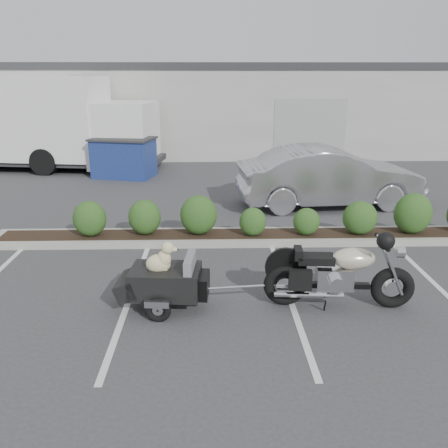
{
  "coord_description": "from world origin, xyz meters",
  "views": [
    {
      "loc": [
        -0.09,
        -7.88,
        3.64
      ],
      "look_at": [
        0.14,
        1.09,
        0.75
      ],
      "focal_mm": 38.0,
      "sensor_mm": 36.0,
      "label": 1
    }
  ],
  "objects_px": {
    "delivery_truck": "(59,126)",
    "sedan": "(329,177)",
    "pet_trailer": "(164,280)",
    "dumpster": "(124,157)",
    "motorcycle": "(339,275)"
  },
  "relations": [
    {
      "from": "motorcycle",
      "to": "dumpster",
      "type": "distance_m",
      "value": 11.37
    },
    {
      "from": "pet_trailer",
      "to": "sedan",
      "type": "xyz_separation_m",
      "value": [
        4.05,
        6.03,
        0.35
      ]
    },
    {
      "from": "pet_trailer",
      "to": "sedan",
      "type": "height_order",
      "value": "sedan"
    },
    {
      "from": "sedan",
      "to": "dumpster",
      "type": "xyz_separation_m",
      "value": [
        -6.44,
        4.07,
        -0.13
      ]
    },
    {
      "from": "motorcycle",
      "to": "pet_trailer",
      "type": "distance_m",
      "value": 2.79
    },
    {
      "from": "pet_trailer",
      "to": "delivery_truck",
      "type": "distance_m",
      "value": 12.76
    },
    {
      "from": "motorcycle",
      "to": "delivery_truck",
      "type": "bearing_deg",
      "value": 128.62
    },
    {
      "from": "pet_trailer",
      "to": "sedan",
      "type": "relative_size",
      "value": 0.38
    },
    {
      "from": "delivery_truck",
      "to": "sedan",
      "type": "bearing_deg",
      "value": -24.06
    },
    {
      "from": "motorcycle",
      "to": "dumpster",
      "type": "relative_size",
      "value": 1.0
    },
    {
      "from": "pet_trailer",
      "to": "delivery_truck",
      "type": "xyz_separation_m",
      "value": [
        -5.06,
        11.65,
        1.19
      ]
    },
    {
      "from": "pet_trailer",
      "to": "delivery_truck",
      "type": "height_order",
      "value": "delivery_truck"
    },
    {
      "from": "motorcycle",
      "to": "delivery_truck",
      "type": "distance_m",
      "value": 14.11
    },
    {
      "from": "motorcycle",
      "to": "sedan",
      "type": "distance_m",
      "value": 6.19
    },
    {
      "from": "pet_trailer",
      "to": "dumpster",
      "type": "bearing_deg",
      "value": 108.02
    }
  ]
}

